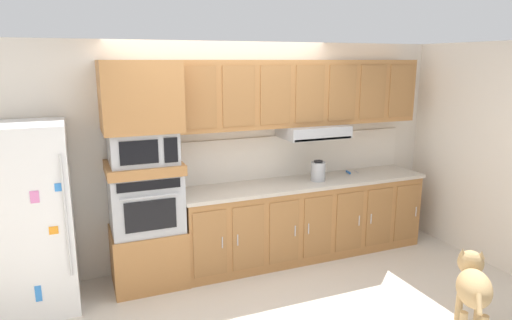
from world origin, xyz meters
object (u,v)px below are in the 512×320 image
(electric_kettle, at_px, (318,171))
(microwave, at_px, (143,147))
(refrigerator, at_px, (28,219))
(screwdriver, at_px, (349,172))
(dog, at_px, (473,285))
(built_in_oven, at_px, (146,201))

(electric_kettle, bearing_deg, microwave, 178.63)
(microwave, height_order, electric_kettle, microwave)
(refrigerator, distance_m, screwdriver, 3.58)
(screwdriver, bearing_deg, dog, -92.79)
(built_in_oven, height_order, electric_kettle, built_in_oven)
(screwdriver, bearing_deg, electric_kettle, -163.95)
(electric_kettle, distance_m, dog, 2.02)
(electric_kettle, xyz_separation_m, dog, (0.44, -1.88, -0.60))
(built_in_oven, distance_m, dog, 3.12)
(screwdriver, height_order, electric_kettle, electric_kettle)
(built_in_oven, relative_size, screwdriver, 4.77)
(refrigerator, height_order, built_in_oven, refrigerator)
(dog, bearing_deg, built_in_oven, 93.12)
(dog, bearing_deg, microwave, 93.12)
(refrigerator, distance_m, electric_kettle, 3.05)
(dog, bearing_deg, screwdriver, 39.04)
(electric_kettle, height_order, dog, electric_kettle)
(built_in_oven, height_order, dog, built_in_oven)
(screwdriver, distance_m, dog, 2.10)
(microwave, height_order, screwdriver, microwave)
(refrigerator, height_order, dog, refrigerator)
(built_in_oven, relative_size, dog, 0.98)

